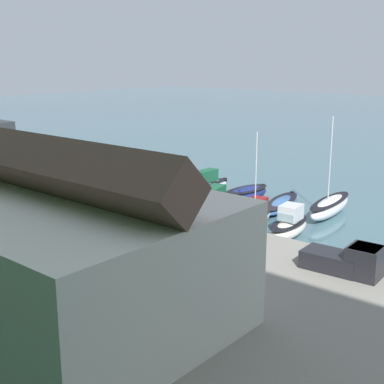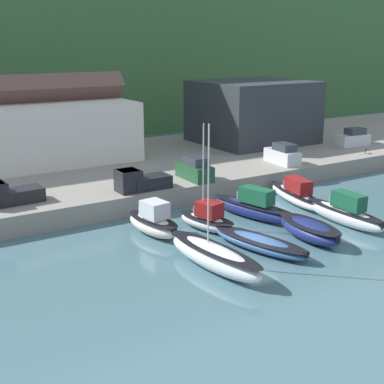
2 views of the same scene
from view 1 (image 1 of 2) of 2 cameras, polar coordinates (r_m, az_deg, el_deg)
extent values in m
plane|color=#476B75|center=(52.06, 8.47, -1.93)|extent=(320.00, 320.00, 0.00)
cube|color=gray|center=(35.67, -11.30, -8.28)|extent=(118.64, 24.12, 1.71)
cube|color=silver|center=(27.04, -13.69, -6.88)|extent=(15.91, 11.77, 6.16)
cube|color=brown|center=(25.79, -14.27, 2.61)|extent=(16.23, 2.94, 2.94)
ellipsoid|color=white|center=(44.47, 10.29, -3.87)|extent=(2.65, 5.70, 1.41)
ellipsoid|color=black|center=(44.32, 10.31, -3.27)|extent=(2.74, 5.82, 0.12)
cube|color=silver|center=(44.32, 10.50, -2.15)|extent=(1.72, 2.09, 1.25)
cube|color=#8CA5B2|center=(43.39, 9.91, -2.73)|extent=(1.36, 0.26, 0.63)
cube|color=black|center=(46.70, 11.58, -2.69)|extent=(0.39, 0.32, 0.56)
ellipsoid|color=silver|center=(47.53, 6.85, -2.75)|extent=(3.13, 5.44, 1.09)
ellipsoid|color=black|center=(47.42, 6.86, -2.31)|extent=(3.23, 5.56, 0.12)
cube|color=maroon|center=(47.45, 6.99, -1.36)|extent=(1.84, 2.10, 1.17)
cube|color=#8CA5B2|center=(46.55, 6.56, -1.88)|extent=(1.29, 0.42, 0.59)
cylinder|color=silver|center=(46.15, 6.84, 2.00)|extent=(0.10, 0.10, 7.11)
ellipsoid|color=navy|center=(49.88, 2.13, -1.68)|extent=(3.49, 8.24, 1.37)
ellipsoid|color=black|center=(49.75, 2.14, -1.15)|extent=(3.59, 8.42, 0.12)
cube|color=#195638|center=(49.89, 2.35, -0.12)|extent=(1.89, 3.04, 1.24)
cube|color=#8CA5B2|center=(48.57, 1.56, -0.74)|extent=(1.15, 0.36, 0.62)
cube|color=black|center=(53.18, 3.90, -0.39)|extent=(0.41, 0.35, 0.56)
ellipsoid|color=white|center=(52.74, -3.71, -0.93)|extent=(3.46, 8.38, 1.17)
ellipsoid|color=black|center=(52.63, -3.71, -0.50)|extent=(3.57, 8.55, 0.12)
cube|color=maroon|center=(52.66, -3.35, 0.38)|extent=(1.88, 3.08, 1.19)
cube|color=#8CA5B2|center=(51.87, -4.81, -0.06)|extent=(1.14, 0.35, 0.60)
cube|color=black|center=(54.83, -0.31, -0.05)|extent=(0.41, 0.35, 0.56)
ellipsoid|color=white|center=(51.16, 14.47, -1.55)|extent=(2.78, 8.49, 1.66)
ellipsoid|color=black|center=(51.01, 14.51, -0.92)|extent=(2.87, 8.67, 0.12)
cylinder|color=silver|center=(49.56, 14.55, 3.45)|extent=(0.10, 0.10, 7.61)
ellipsoid|color=#33568E|center=(52.46, 9.49, -1.30)|extent=(3.87, 8.02, 0.94)
ellipsoid|color=black|center=(52.38, 9.51, -0.96)|extent=(3.99, 8.19, 0.12)
cube|color=black|center=(55.84, 10.62, -0.21)|extent=(0.42, 0.36, 0.56)
ellipsoid|color=navy|center=(54.93, 5.80, -0.22)|extent=(2.79, 6.12, 1.42)
ellipsoid|color=black|center=(54.81, 5.81, 0.29)|extent=(2.90, 6.24, 0.12)
cube|color=black|center=(57.05, 7.58, 0.57)|extent=(0.38, 0.30, 0.56)
ellipsoid|color=silver|center=(56.84, 1.27, 0.35)|extent=(1.60, 7.79, 1.42)
ellipsoid|color=black|center=(56.72, 1.28, 0.83)|extent=(1.66, 7.94, 0.12)
cube|color=#195638|center=(56.83, 1.53, 1.73)|extent=(1.18, 2.73, 1.26)
cube|color=#8CA5B2|center=(55.74, 0.55, 1.28)|extent=(1.05, 0.11, 0.63)
cube|color=black|center=(59.60, 3.54, 1.26)|extent=(0.36, 0.28, 0.56)
cube|color=#1E4C2D|center=(43.34, -3.49, -1.79)|extent=(1.94, 4.26, 1.40)
cube|color=#333842|center=(43.27, -3.21, -0.33)|extent=(1.61, 2.36, 0.76)
cube|color=silver|center=(51.16, -13.23, 0.35)|extent=(2.15, 4.34, 1.40)
cube|color=#333842|center=(51.08, -13.00, 1.59)|extent=(1.72, 2.43, 0.76)
cube|color=black|center=(33.94, 14.67, -7.12)|extent=(3.62, 2.20, 1.10)
cube|color=black|center=(33.16, 17.96, -7.13)|extent=(2.00, 2.00, 1.90)
cube|color=#2D333D|center=(32.92, 18.05, -5.99)|extent=(1.72, 1.89, 0.50)
cube|color=black|center=(40.69, 2.27, -3.06)|extent=(3.52, 2.01, 1.10)
cube|color=black|center=(39.42, 4.60, -3.06)|extent=(1.90, 1.91, 1.90)
cube|color=#2D333D|center=(39.22, 4.62, -2.09)|extent=(1.63, 1.80, 0.50)
cylinder|color=brown|center=(61.21, -18.64, 1.69)|extent=(0.12, 0.12, 0.28)
ellipsoid|color=brown|center=(61.15, -18.66, 1.98)|extent=(0.83, 0.69, 0.36)
sphere|color=brown|center=(60.98, -18.36, 2.08)|extent=(0.22, 0.22, 0.22)
sphere|color=red|center=(70.79, -1.56, 2.74)|extent=(0.51, 0.51, 0.51)
camera|label=2|loc=(70.55, 38.60, 11.01)|focal=50.00mm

